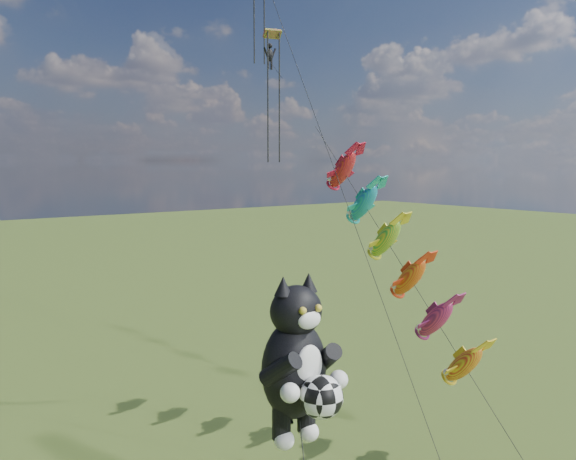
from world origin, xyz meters
TOP-DOWN VIEW (x-y plane):
  - cat_kite_rig at (-0.90, 3.76)m, footprint 2.65×4.17m
  - fish_windsock_rig at (11.47, 11.39)m, footprint 1.18×15.97m
  - parafoil_rig at (9.24, 19.26)m, footprint 2.54×17.49m

SIDE VIEW (x-z plane):
  - cat_kite_rig at x=-0.90m, z-range 2.65..13.29m
  - fish_windsock_rig at x=11.47m, z-range 1.01..17.13m
  - parafoil_rig at x=9.24m, z-range 6.70..33.97m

